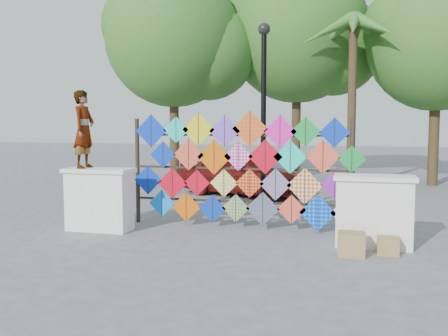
{
  "coord_description": "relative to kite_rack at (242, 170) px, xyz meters",
  "views": [
    {
      "loc": [
        2.37,
        -9.33,
        2.2
      ],
      "look_at": [
        -0.27,
        0.6,
        1.27
      ],
      "focal_mm": 40.0,
      "sensor_mm": 36.0,
      "label": 1
    }
  ],
  "objects": [
    {
      "name": "ground",
      "position": [
        -0.09,
        -0.73,
        -1.23
      ],
      "size": [
        80.0,
        80.0,
        0.0
      ],
      "primitive_type": "plane",
      "color": "gray",
      "rests_on": "ground"
    },
    {
      "name": "tree_west",
      "position": [
        -4.49,
        8.3,
        4.15
      ],
      "size": [
        5.85,
        5.2,
        8.01
      ],
      "color": "#47351E",
      "rests_on": "ground"
    },
    {
      "name": "tree_mid",
      "position": [
        0.01,
        10.3,
        4.54
      ],
      "size": [
        6.3,
        5.6,
        8.61
      ],
      "color": "#47351E",
      "rests_on": "ground"
    },
    {
      "name": "lamppost",
      "position": [
        0.21,
        1.27,
        1.46
      ],
      "size": [
        0.28,
        0.28,
        4.46
      ],
      "color": "black",
      "rests_on": "ground"
    },
    {
      "name": "parapet_left",
      "position": [
        -2.79,
        -0.93,
        -0.58
      ],
      "size": [
        1.4,
        0.65,
        1.28
      ],
      "color": "white",
      "rests_on": "ground"
    },
    {
      "name": "sedan",
      "position": [
        -1.1,
        4.69,
        -0.56
      ],
      "size": [
        4.21,
        2.6,
        1.34
      ],
      "primitive_type": "imported",
      "rotation": [
        0.0,
        0.0,
        1.29
      ],
      "color": "#621210",
      "rests_on": "ground"
    },
    {
      "name": "parapet_right",
      "position": [
        2.61,
        -0.93,
        -0.58
      ],
      "size": [
        1.4,
        0.65,
        1.28
      ],
      "color": "white",
      "rests_on": "ground"
    },
    {
      "name": "cardboard_box_near",
      "position": [
        2.24,
        -1.66,
        -1.04
      ],
      "size": [
        0.44,
        0.39,
        0.39
      ],
      "primitive_type": "cube",
      "color": "olive",
      "rests_on": "ground"
    },
    {
      "name": "palm_tree",
      "position": [
        2.11,
        7.27,
        3.72
      ],
      "size": [
        3.62,
        3.62,
        5.83
      ],
      "color": "#47351E",
      "rests_on": "ground"
    },
    {
      "name": "cardboard_box_far",
      "position": [
        2.84,
        -1.41,
        -1.08
      ],
      "size": [
        0.35,
        0.32,
        0.29
      ],
      "primitive_type": "cube",
      "color": "olive",
      "rests_on": "ground"
    },
    {
      "name": "tree_east",
      "position": [
        5.0,
        8.8,
        3.75
      ],
      "size": [
        5.4,
        4.8,
        7.42
      ],
      "color": "#47351E",
      "rests_on": "ground"
    },
    {
      "name": "vendor_woman",
      "position": [
        -3.11,
        -0.93,
        0.84
      ],
      "size": [
        0.38,
        0.58,
        1.59
      ],
      "primitive_type": "imported",
      "rotation": [
        0.0,
        0.0,
        1.57
      ],
      "color": "#99999E",
      "rests_on": "parapet_left"
    },
    {
      "name": "kite_rack",
      "position": [
        0.0,
        0.0,
        0.0
      ],
      "size": [
        4.92,
        0.24,
        2.46
      ],
      "color": "black",
      "rests_on": "ground"
    }
  ]
}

